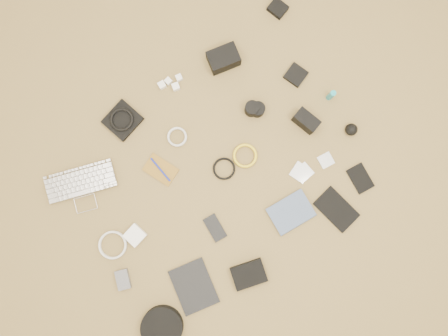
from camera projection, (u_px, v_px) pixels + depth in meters
room_shell at (211, 148)px, 0.81m from camera, size 4.04×4.04×2.58m
laptop at (83, 191)px, 2.04m from camera, size 0.39×0.33×0.03m
headphone_pouch at (123, 120)px, 2.06m from camera, size 0.18×0.17×0.03m
headphones at (122, 120)px, 2.04m from camera, size 0.13×0.13×0.01m
charger_a at (162, 85)px, 2.07m from camera, size 0.04×0.04×0.03m
charger_b at (168, 81)px, 2.07m from camera, size 0.03×0.03×0.03m
charger_c at (179, 78)px, 2.08m from camera, size 0.03×0.03×0.03m
charger_d at (176, 87)px, 2.07m from camera, size 0.04×0.04×0.03m
dslr_camera at (223, 59)px, 2.05m from camera, size 0.16×0.13×0.08m
lens_pouch at (278, 8)px, 2.10m from camera, size 0.09×0.10×0.03m
notebook_olive at (161, 170)px, 2.05m from camera, size 0.14×0.17×0.01m
pen_blue at (160, 170)px, 2.04m from camera, size 0.02×0.14×0.01m
cable_white_a at (177, 137)px, 2.06m from camera, size 0.12×0.12×0.01m
lens_a at (252, 109)px, 2.04m from camera, size 0.07×0.07×0.07m
lens_b at (258, 109)px, 2.05m from camera, size 0.09×0.09×0.06m
card_reader at (296, 75)px, 2.08m from camera, size 0.11×0.11×0.02m
power_brick at (135, 235)px, 2.02m from camera, size 0.09×0.09×0.03m
cable_white_b at (113, 245)px, 2.02m from camera, size 0.17×0.17×0.01m
cable_black at (224, 169)px, 2.05m from camera, size 0.11×0.11×0.01m
cable_yellow at (245, 156)px, 2.05m from camera, size 0.12×0.12×0.01m
flash at (306, 121)px, 2.03m from camera, size 0.09×0.13×0.09m
lens_cleaner at (331, 95)px, 2.04m from camera, size 0.04×0.04×0.09m
battery_charger at (123, 280)px, 2.01m from camera, size 0.09×0.11×0.03m
tablet at (194, 287)px, 2.01m from camera, size 0.22×0.25×0.01m
phone at (215, 228)px, 2.03m from camera, size 0.07×0.13×0.01m
filter_case_left at (300, 172)px, 2.05m from camera, size 0.10×0.10×0.01m
filter_case_mid at (304, 172)px, 2.05m from camera, size 0.08×0.08×0.01m
filter_case_right at (326, 160)px, 2.06m from camera, size 0.07×0.07×0.01m
air_blower at (351, 130)px, 2.04m from camera, size 0.07×0.07×0.06m
headphone_case at (162, 327)px, 1.98m from camera, size 0.23×0.23×0.05m
drive_case at (249, 274)px, 2.00m from camera, size 0.18×0.15×0.04m
paperback at (299, 226)px, 2.03m from camera, size 0.21×0.16×0.02m
notebook_black_a at (336, 209)px, 2.04m from camera, size 0.15×0.21×0.01m
notebook_black_b at (360, 178)px, 2.05m from camera, size 0.10×0.14×0.01m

